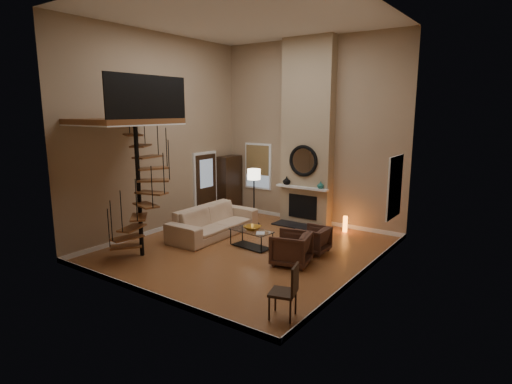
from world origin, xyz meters
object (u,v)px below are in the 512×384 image
Objects in this scene: sofa at (214,221)px; accent_lamp at (345,224)px; side_chair at (288,289)px; hutch at (230,185)px; floor_lamp at (254,179)px; armchair_near at (316,240)px; coffee_table at (251,237)px; armchair_far at (294,249)px.

accent_lamp is (2.91, 2.30, -0.15)m from sofa.
side_chair reaches higher than sofa.
hutch reaches higher than floor_lamp.
armchair_near is at bearing -86.18° from accent_lamp.
armchair_near reaches higher than coffee_table.
floor_lamp reaches higher than sofa.
side_chair is at bearing -49.20° from floor_lamp.
floor_lamp is at bearing -142.92° from armchair_far.
side_chair is at bearing -44.09° from hutch.
sofa is at bearing -116.48° from armchair_far.
hutch is 4.32× the size of accent_lamp.
armchair_far is at bearing 117.35° from side_chair.
armchair_near is 2.11m from accent_lamp.
armchair_near is at bearing 17.39° from coffee_table.
armchair_far is 1.84× the size of accent_lamp.
side_chair is (1.22, -5.24, 0.28)m from accent_lamp.
sofa is at bearing 169.22° from coffee_table.
coffee_table is at bearing -43.17° from hutch.
armchair_near is 1.64m from coffee_table.
sofa reaches higher than accent_lamp.
coffee_table is 0.67× the size of floor_lamp.
accent_lamp is at bearing 167.70° from armchair_far.
sofa reaches higher than armchair_far.
side_chair is (1.08, -3.14, 0.17)m from armchair_near.
floor_lamp is at bearing 130.80° from side_chair.
side_chair is (3.84, -4.45, -0.89)m from floor_lamp.
sofa is 6.15× the size of accent_lamp.
armchair_near is at bearing 109.03° from side_chair.
floor_lamp is (-2.68, 2.21, 1.06)m from armchair_far.
hutch is at bearing 136.83° from coffee_table.
armchair_far reaches higher than accent_lamp.
coffee_table is at bearing -118.68° from armchair_far.
armchair_near is 0.41× the size of floor_lamp.
armchair_far is at bearing -39.45° from floor_lamp.
armchair_far reaches higher than armchair_near.
hutch reaches higher than accent_lamp.
side_chair reaches higher than accent_lamp.
hutch is 2.35× the size of armchair_far.
sofa is 3.05m from armchair_far.
armchair_near is at bearing 161.48° from armchair_far.
hutch is 2.09× the size of side_chair.
accent_lamp is 5.38m from side_chair.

